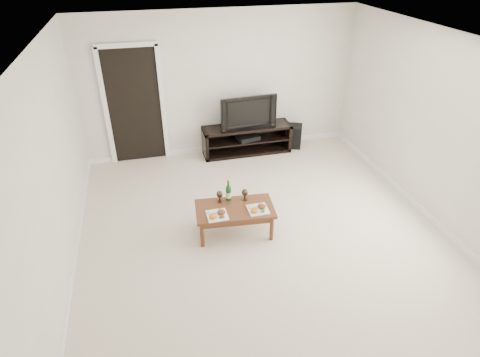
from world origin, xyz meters
The scene contains 14 objects.
floor centered at (0.00, 0.00, 0.00)m, with size 5.50×5.50×0.00m, color beige.
back_wall centered at (0.00, 2.77, 1.30)m, with size 5.00×0.04×2.60m, color silver.
ceiling centered at (0.00, 0.00, 2.62)m, with size 5.00×5.50×0.04m, color white.
doorway centered at (-1.55, 2.73, 1.02)m, with size 0.90×0.02×2.05m, color black.
media_console centered at (0.44, 2.50, 0.28)m, with size 1.67×0.45×0.55m, color black.
television centered at (0.44, 2.50, 0.86)m, with size 1.06×0.14×0.61m, color black.
av_receiver centered at (0.45, 2.48, 0.33)m, with size 0.40×0.30×0.08m, color black.
subwoofer centered at (1.41, 2.53, 0.22)m, with size 0.30×0.30×0.45m, color black.
coffee_table centered at (-0.36, 0.14, 0.21)m, with size 1.06×0.58×0.42m, color brown.
plate_left centered at (-0.63, 0.02, 0.45)m, with size 0.27×0.27×0.07m, color white.
plate_right centered at (-0.07, 0.01, 0.45)m, with size 0.27×0.27×0.07m, color white.
wine_bottle centered at (-0.40, 0.35, 0.59)m, with size 0.07×0.07×0.35m, color #103C13.
goblet_left centered at (-0.53, 0.34, 0.51)m, with size 0.09×0.09×0.17m, color #34261C, non-canonical shape.
goblet_right centered at (-0.18, 0.30, 0.51)m, with size 0.09×0.09×0.17m, color #34261C, non-canonical shape.
Camera 1 is at (-1.39, -4.21, 3.57)m, focal length 30.00 mm.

